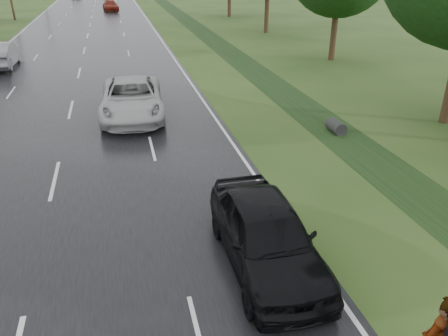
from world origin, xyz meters
TOP-DOWN VIEW (x-y plane):
  - road at (0.00, 45.00)m, footprint 14.00×180.00m
  - edge_stripe_east at (6.75, 45.00)m, footprint 0.12×180.00m
  - edge_stripe_west at (-6.75, 45.00)m, footprint 0.12×180.00m
  - center_line at (0.00, 45.00)m, footprint 0.12×180.00m
  - drainage_ditch at (11.50, 18.71)m, footprint 2.20×120.00m
  - white_pickup at (3.01, 14.24)m, footprint 3.18×6.32m
  - dark_sedan at (5.54, 2.00)m, footprint 2.03×5.02m
  - silver_sedan at (-5.25, 27.15)m, footprint 1.83×5.21m
  - far_car_red at (2.50, 62.89)m, footprint 2.45×5.03m

SIDE VIEW (x-z plane):
  - road at x=0.00m, z-range 0.00..0.04m
  - drainage_ditch at x=11.50m, z-range -0.24..0.32m
  - edge_stripe_east at x=6.75m, z-range 0.04..0.05m
  - edge_stripe_west at x=-6.75m, z-range 0.04..0.05m
  - center_line at x=0.00m, z-range 0.04..0.05m
  - far_car_red at x=2.50m, z-range 0.04..1.45m
  - dark_sedan at x=5.54m, z-range 0.04..1.75m
  - silver_sedan at x=-5.25m, z-range 0.04..1.75m
  - white_pickup at x=3.01m, z-range 0.04..1.76m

